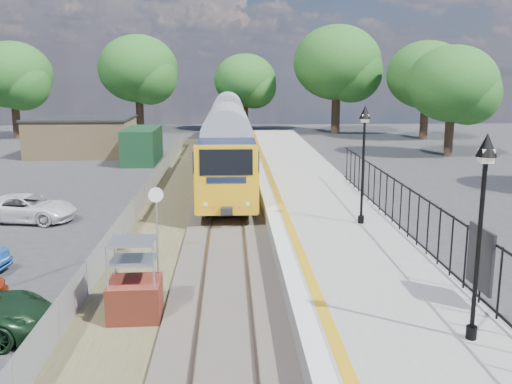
{
  "coord_description": "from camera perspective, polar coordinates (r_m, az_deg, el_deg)",
  "views": [
    {
      "loc": [
        0.16,
        -15.53,
        6.72
      ],
      "look_at": [
        1.2,
        6.92,
        2.0
      ],
      "focal_mm": 40.0,
      "sensor_mm": 36.0,
      "label": 1
    }
  ],
  "objects": [
    {
      "name": "train",
      "position": [
        44.33,
        -2.86,
        6.17
      ],
      "size": [
        2.82,
        40.83,
        3.51
      ],
      "color": "gold",
      "rests_on": "ground"
    },
    {
      "name": "platform_edge",
      "position": [
        24.32,
        2.09,
        -1.98
      ],
      "size": [
        0.9,
        70.0,
        0.01
      ],
      "color": "silver",
      "rests_on": "platform"
    },
    {
      "name": "outbuilding",
      "position": [
        48.32,
        -15.94,
        5.23
      ],
      "size": [
        10.8,
        10.1,
        3.12
      ],
      "color": "#A2865B",
      "rests_on": "ground"
    },
    {
      "name": "track_bed",
      "position": [
        26.07,
        -3.96,
        -2.9
      ],
      "size": [
        5.9,
        80.0,
        0.29
      ],
      "color": "#473F38",
      "rests_on": "ground"
    },
    {
      "name": "speed_sign",
      "position": [
        20.8,
        -9.93,
        -1.9
      ],
      "size": [
        0.53,
        0.17,
        2.71
      ],
      "rotation": [
        0.0,
        0.0,
        0.27
      ],
      "color": "#999EA3",
      "rests_on": "ground"
    },
    {
      "name": "brick_plinth",
      "position": [
        16.22,
        -12.07,
        -8.67
      ],
      "size": [
        1.47,
        1.47,
        2.3
      ],
      "rotation": [
        0.0,
        0.0,
        0.03
      ],
      "color": "#963926",
      "rests_on": "ground"
    },
    {
      "name": "platform",
      "position": [
        24.68,
        6.87,
        -2.94
      ],
      "size": [
        5.0,
        70.0,
        0.9
      ],
      "primitive_type": "cube",
      "color": "gray",
      "rests_on": "ground"
    },
    {
      "name": "car_white",
      "position": [
        28.19,
        -21.96,
        -1.51
      ],
      "size": [
        4.76,
        2.76,
        1.25
      ],
      "primitive_type": "imported",
      "rotation": [
        0.0,
        0.0,
        1.41
      ],
      "color": "silver",
      "rests_on": "ground"
    },
    {
      "name": "ground",
      "position": [
        16.92,
        -3.04,
        -11.55
      ],
      "size": [
        120.0,
        120.0,
        0.0
      ],
      "primitive_type": "plane",
      "color": "#2D2D30",
      "rests_on": "ground"
    },
    {
      "name": "tree_line",
      "position": [
        57.54,
        -1.44,
        11.74
      ],
      "size": [
        56.8,
        43.8,
        11.88
      ],
      "color": "#332319",
      "rests_on": "ground"
    },
    {
      "name": "wire_fence",
      "position": [
        28.54,
        -11.37,
        -0.76
      ],
      "size": [
        0.06,
        52.0,
        1.2
      ],
      "color": "#999EA3",
      "rests_on": "ground"
    },
    {
      "name": "victorian_lamp_north",
      "position": [
        22.27,
        10.76,
        5.41
      ],
      "size": [
        0.44,
        0.44,
        4.6
      ],
      "color": "black",
      "rests_on": "platform"
    },
    {
      "name": "victorian_lamp_south",
      "position": [
        12.94,
        21.78,
        0.22
      ],
      "size": [
        0.44,
        0.44,
        4.6
      ],
      "color": "black",
      "rests_on": "platform"
    },
    {
      "name": "palisade_fence",
      "position": [
        19.5,
        16.58,
        -3.15
      ],
      "size": [
        0.12,
        26.0,
        2.0
      ],
      "color": "black",
      "rests_on": "platform"
    }
  ]
}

